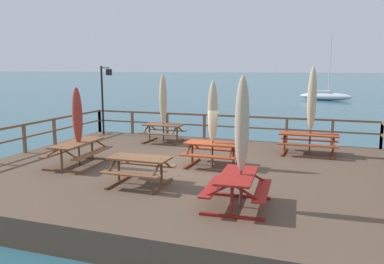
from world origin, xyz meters
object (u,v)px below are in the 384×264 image
(picnic_table_front_right, at_px, (78,148))
(patio_umbrella_tall_back_right, at_px, (213,113))
(patio_umbrella_tall_front, at_px, (312,99))
(patio_umbrella_tall_mid_right, at_px, (163,99))
(lamp_post_hooked, at_px, (105,90))
(picnic_table_mid_centre, at_px, (213,149))
(patio_umbrella_tall_mid_left, at_px, (242,125))
(picnic_table_back_left, at_px, (140,165))
(picnic_table_mid_right, at_px, (237,183))
(picnic_table_mid_left, at_px, (309,139))
(picnic_table_back_right, at_px, (163,129))
(patio_umbrella_short_mid, at_px, (77,116))
(sailboat_distant, at_px, (325,96))

(picnic_table_front_right, bearing_deg, patio_umbrella_tall_back_right, 17.23)
(patio_umbrella_tall_front, relative_size, patio_umbrella_tall_mid_right, 1.10)
(patio_umbrella_tall_front, distance_m, lamp_post_hooked, 9.34)
(picnic_table_front_right, xyz_separation_m, picnic_table_mid_centre, (4.15, 1.29, -0.01))
(picnic_table_mid_centre, xyz_separation_m, patio_umbrella_tall_mid_left, (1.63, -3.36, 1.33))
(picnic_table_back_left, bearing_deg, picnic_table_mid_right, -15.69)
(picnic_table_mid_left, bearing_deg, patio_umbrella_tall_front, 19.99)
(picnic_table_mid_right, relative_size, patio_umbrella_tall_mid_left, 0.61)
(picnic_table_back_right, height_order, patio_umbrella_tall_back_right, patio_umbrella_tall_back_right)
(patio_umbrella_short_mid, distance_m, patio_umbrella_tall_mid_right, 4.65)
(patio_umbrella_tall_back_right, bearing_deg, patio_umbrella_tall_mid_right, 133.47)
(sailboat_distant, bearing_deg, patio_umbrella_tall_mid_right, -100.65)
(lamp_post_hooked, xyz_separation_m, sailboat_distant, (9.64, 32.98, -2.29))
(patio_umbrella_tall_mid_left, xyz_separation_m, patio_umbrella_tall_back_right, (-1.63, 3.36, -0.16))
(patio_umbrella_tall_mid_left, bearing_deg, picnic_table_mid_centre, 115.83)
(patio_umbrella_short_mid, height_order, patio_umbrella_tall_mid_left, patio_umbrella_tall_mid_left)
(patio_umbrella_short_mid, distance_m, patio_umbrella_tall_mid_left, 6.14)
(picnic_table_mid_left, xyz_separation_m, picnic_table_mid_right, (-1.27, -6.18, -0.01))
(picnic_table_mid_left, height_order, patio_umbrella_tall_back_right, patio_umbrella_tall_back_right)
(picnic_table_back_left, distance_m, patio_umbrella_tall_mid_right, 6.25)
(picnic_table_back_left, bearing_deg, picnic_table_mid_left, 52.62)
(picnic_table_mid_centre, distance_m, patio_umbrella_tall_front, 4.27)
(picnic_table_mid_right, distance_m, patio_umbrella_tall_mid_left, 1.33)
(picnic_table_back_right, distance_m, patio_umbrella_tall_front, 6.15)
(lamp_post_hooked, bearing_deg, picnic_table_mid_centre, -32.59)
(patio_umbrella_tall_front, distance_m, patio_umbrella_tall_mid_left, 6.30)
(picnic_table_front_right, bearing_deg, picnic_table_back_left, -24.28)
(picnic_table_mid_centre, relative_size, patio_umbrella_short_mid, 0.70)
(patio_umbrella_tall_back_right, bearing_deg, picnic_table_mid_centre, 73.74)
(picnic_table_mid_right, distance_m, picnic_table_back_left, 2.95)
(picnic_table_mid_right, distance_m, picnic_table_mid_centre, 3.72)
(patio_umbrella_short_mid, relative_size, patio_umbrella_tall_mid_right, 0.88)
(patio_umbrella_short_mid, bearing_deg, picnic_table_mid_centre, 16.97)
(patio_umbrella_tall_front, xyz_separation_m, patio_umbrella_tall_mid_left, (-1.24, -6.18, -0.12))
(patio_umbrella_tall_front, bearing_deg, picnic_table_back_left, -127.59)
(picnic_table_mid_right, xyz_separation_m, picnic_table_mid_centre, (-1.55, 3.38, 0.00))
(picnic_table_front_right, height_order, picnic_table_back_right, same)
(picnic_table_back_left, bearing_deg, sailboat_distant, 83.47)
(picnic_table_back_right, distance_m, sailboat_distant, 34.44)
(picnic_table_mid_right, bearing_deg, patio_umbrella_tall_mid_left, 12.55)
(picnic_table_back_right, xyz_separation_m, lamp_post_hooked, (-3.29, 0.86, 1.56))
(picnic_table_mid_centre, relative_size, patio_umbrella_tall_front, 0.56)
(picnic_table_mid_left, distance_m, patio_umbrella_tall_front, 1.45)
(picnic_table_mid_right, relative_size, patio_umbrella_tall_back_right, 0.67)
(picnic_table_back_left, relative_size, lamp_post_hooked, 0.51)
(picnic_table_front_right, xyz_separation_m, sailboat_distant, (7.41, 38.36, -0.74))
(patio_umbrella_short_mid, height_order, lamp_post_hooked, lamp_post_hooked)
(picnic_table_mid_left, relative_size, picnic_table_mid_centre, 1.18)
(picnic_table_mid_centre, relative_size, picnic_table_back_right, 1.06)
(patio_umbrella_short_mid, height_order, patio_umbrella_tall_front, patio_umbrella_tall_front)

